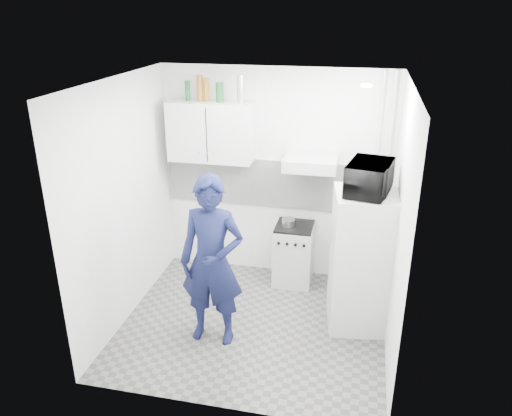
# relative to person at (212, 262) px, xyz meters

# --- Properties ---
(floor) EXTENTS (2.80, 2.80, 0.00)m
(floor) POSITION_rel_person_xyz_m (0.35, 0.30, -0.89)
(floor) COLOR #605F58
(floor) RESTS_ON ground
(ceiling) EXTENTS (2.80, 2.80, 0.00)m
(ceiling) POSITION_rel_person_xyz_m (0.35, 0.30, 1.71)
(ceiling) COLOR white
(ceiling) RESTS_ON wall_back
(wall_back) EXTENTS (2.80, 0.00, 2.80)m
(wall_back) POSITION_rel_person_xyz_m (0.35, 1.55, 0.41)
(wall_back) COLOR white
(wall_back) RESTS_ON floor
(wall_left) EXTENTS (0.00, 2.60, 2.60)m
(wall_left) POSITION_rel_person_xyz_m (-1.05, 0.30, 0.41)
(wall_left) COLOR white
(wall_left) RESTS_ON floor
(wall_right) EXTENTS (0.00, 2.60, 2.60)m
(wall_right) POSITION_rel_person_xyz_m (1.75, 0.30, 0.41)
(wall_right) COLOR white
(wall_right) RESTS_ON floor
(person) EXTENTS (0.65, 0.43, 1.78)m
(person) POSITION_rel_person_xyz_m (0.00, 0.00, 0.00)
(person) COLOR #111639
(person) RESTS_ON floor
(stove) EXTENTS (0.46, 0.46, 0.74)m
(stove) POSITION_rel_person_xyz_m (0.64, 1.30, -0.52)
(stove) COLOR #BABAB9
(stove) RESTS_ON floor
(fridge) EXTENTS (0.71, 0.71, 1.52)m
(fridge) POSITION_rel_person_xyz_m (1.45, 0.59, -0.13)
(fridge) COLOR silver
(fridge) RESTS_ON floor
(stove_top) EXTENTS (0.45, 0.45, 0.03)m
(stove_top) POSITION_rel_person_xyz_m (0.64, 1.30, -0.13)
(stove_top) COLOR black
(stove_top) RESTS_ON stove
(saucepan) EXTENTS (0.16, 0.16, 0.09)m
(saucepan) POSITION_rel_person_xyz_m (0.56, 1.28, -0.08)
(saucepan) COLOR silver
(saucepan) RESTS_ON stove_top
(microwave) EXTENTS (0.64, 0.49, 0.32)m
(microwave) POSITION_rel_person_xyz_m (1.45, 0.59, 0.79)
(microwave) COLOR black
(microwave) RESTS_ON fridge
(bottle_b) EXTENTS (0.06, 0.06, 0.23)m
(bottle_b) POSITION_rel_person_xyz_m (-0.66, 1.37, 1.43)
(bottle_b) COLOR #144C1E
(bottle_b) RESTS_ON upper_cabinet
(bottle_c) EXTENTS (0.07, 0.07, 0.30)m
(bottle_c) POSITION_rel_person_xyz_m (-0.52, 1.37, 1.46)
(bottle_c) COLOR brown
(bottle_c) RESTS_ON upper_cabinet
(bottle_d) EXTENTS (0.06, 0.06, 0.27)m
(bottle_d) POSITION_rel_person_xyz_m (-0.44, 1.37, 1.44)
(bottle_d) COLOR brown
(bottle_d) RESTS_ON upper_cabinet
(canister_a) EXTENTS (0.09, 0.09, 0.22)m
(canister_a) POSITION_rel_person_xyz_m (-0.28, 1.37, 1.42)
(canister_a) COLOR #144C1E
(canister_a) RESTS_ON upper_cabinet
(bottle_e) EXTENTS (0.08, 0.08, 0.31)m
(bottle_e) POSITION_rel_person_xyz_m (-0.03, 1.37, 1.47)
(bottle_e) COLOR silver
(bottle_e) RESTS_ON upper_cabinet
(upper_cabinet) EXTENTS (1.00, 0.35, 0.70)m
(upper_cabinet) POSITION_rel_person_xyz_m (-0.40, 1.37, 0.96)
(upper_cabinet) COLOR silver
(upper_cabinet) RESTS_ON wall_back
(range_hood) EXTENTS (0.60, 0.50, 0.14)m
(range_hood) POSITION_rel_person_xyz_m (0.80, 1.30, 0.68)
(range_hood) COLOR #BABAB9
(range_hood) RESTS_ON wall_back
(backsplash) EXTENTS (2.74, 0.03, 0.60)m
(backsplash) POSITION_rel_person_xyz_m (0.35, 1.53, 0.31)
(backsplash) COLOR white
(backsplash) RESTS_ON wall_back
(pipe_a) EXTENTS (0.05, 0.05, 2.60)m
(pipe_a) POSITION_rel_person_xyz_m (1.65, 1.47, 0.41)
(pipe_a) COLOR #BABAB9
(pipe_a) RESTS_ON floor
(pipe_b) EXTENTS (0.04, 0.04, 2.60)m
(pipe_b) POSITION_rel_person_xyz_m (1.53, 1.47, 0.41)
(pipe_b) COLOR #BABAB9
(pipe_b) RESTS_ON floor
(ceiling_spot_fixture) EXTENTS (0.10, 0.10, 0.02)m
(ceiling_spot_fixture) POSITION_rel_person_xyz_m (1.35, 0.50, 1.68)
(ceiling_spot_fixture) COLOR white
(ceiling_spot_fixture) RESTS_ON ceiling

